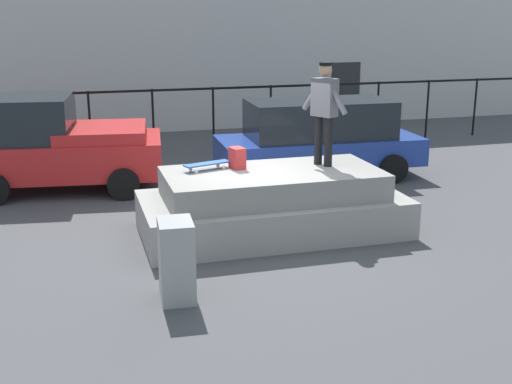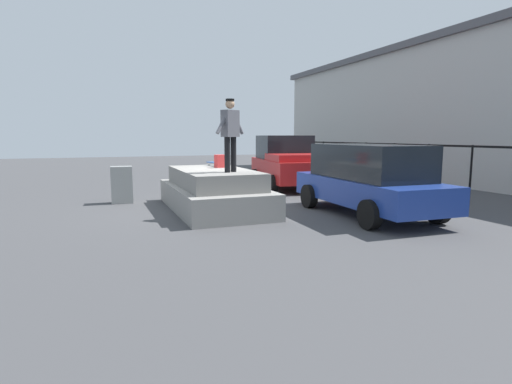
% 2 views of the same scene
% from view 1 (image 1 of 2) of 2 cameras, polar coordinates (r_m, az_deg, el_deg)
% --- Properties ---
extents(ground_plane, '(60.00, 60.00, 0.00)m').
position_cam_1_polar(ground_plane, '(11.24, -0.11, -3.55)').
color(ground_plane, '#424244').
extents(concrete_ledge, '(4.41, 2.16, 1.07)m').
position_cam_1_polar(concrete_ledge, '(11.14, 1.45, -1.10)').
color(concrete_ledge, gray).
rests_on(concrete_ledge, ground_plane).
extents(skateboarder, '(0.55, 0.88, 1.76)m').
position_cam_1_polar(skateboarder, '(11.27, 5.96, 7.39)').
color(skateboarder, black).
rests_on(skateboarder, concrete_ledge).
extents(skateboard, '(0.84, 0.43, 0.12)m').
position_cam_1_polar(skateboard, '(11.07, -4.27, 2.44)').
color(skateboard, '#264C8C').
rests_on(skateboard, concrete_ledge).
extents(backpack, '(0.26, 0.32, 0.36)m').
position_cam_1_polar(backpack, '(11.13, -1.64, 2.96)').
color(backpack, red).
rests_on(backpack, concrete_ledge).
extents(car_red_pickup_near, '(4.25, 2.64, 1.97)m').
position_cam_1_polar(car_red_pickup_near, '(14.34, -16.95, 3.98)').
color(car_red_pickup_near, '#B21E1E').
rests_on(car_red_pickup_near, ground_plane).
extents(car_blue_hatchback_mid, '(4.59, 2.14, 1.74)m').
position_cam_1_polar(car_blue_hatchback_mid, '(14.81, 5.50, 4.77)').
color(car_blue_hatchback_mid, navy).
rests_on(car_blue_hatchback_mid, ground_plane).
extents(utility_box, '(0.48, 0.63, 1.08)m').
position_cam_1_polar(utility_box, '(8.64, -6.91, -5.92)').
color(utility_box, gray).
rests_on(utility_box, ground_plane).
extents(fence_row, '(24.06, 0.06, 1.71)m').
position_cam_1_polar(fence_row, '(17.43, -6.32, 7.16)').
color(fence_row, black).
rests_on(fence_row, ground_plane).
extents(warehouse_building, '(30.40, 7.44, 6.06)m').
position_cam_1_polar(warehouse_building, '(23.86, -9.34, 13.87)').
color(warehouse_building, '#B2B2AD').
rests_on(warehouse_building, ground_plane).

